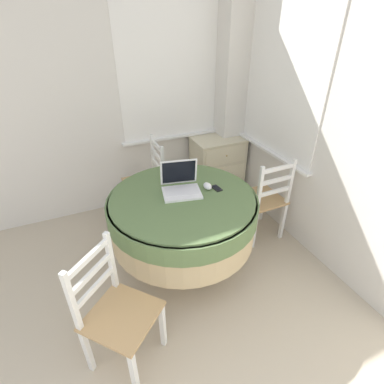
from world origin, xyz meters
The scene contains 9 objects.
corner_room_shell centered at (1.33, 2.11, 1.28)m, with size 4.49×5.15×2.55m.
round_dining_table centered at (1.01, 2.01, 0.60)m, with size 1.22×1.22×0.77m.
laptop centered at (1.03, 2.09, 0.82)m, with size 0.35×0.33×0.25m.
computer_mouse centered at (1.25, 2.03, 0.80)m, with size 0.06×0.10×0.05m.
cell_phone centered at (1.32, 2.00, 0.78)m, with size 0.06×0.11×0.01m.
dining_chair_near_back_window centered at (0.97, 2.92, 0.44)m, with size 0.41×0.41×0.90m.
dining_chair_near_right_window centered at (1.92, 2.11, 0.44)m, with size 0.41×0.41×0.90m.
dining_chair_camera_near centered at (0.32, 1.41, 0.44)m, with size 0.57×0.57×0.90m.
corner_cabinet centered at (1.90, 3.05, 0.38)m, with size 0.61×0.44×0.75m.
Camera 1 is at (0.27, 0.13, 2.06)m, focal length 28.00 mm.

